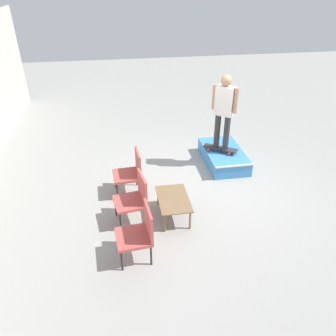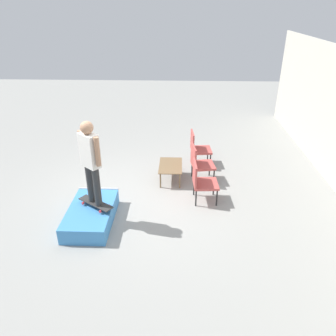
# 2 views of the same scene
# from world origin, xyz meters

# --- Properties ---
(ground_plane) EXTENTS (24.00, 24.00, 0.00)m
(ground_plane) POSITION_xyz_m (0.00, 0.00, 0.00)
(ground_plane) COLOR gray
(skate_ramp_box) EXTENTS (1.48, 0.84, 0.34)m
(skate_ramp_box) POSITION_xyz_m (0.81, -0.66, 0.16)
(skate_ramp_box) COLOR #3D84C6
(skate_ramp_box) RESTS_ON ground_plane
(skateboard_on_ramp) EXTENTS (0.60, 0.75, 0.07)m
(skateboard_on_ramp) POSITION_xyz_m (0.77, -0.55, 0.40)
(skateboard_on_ramp) COLOR #2D2D2D
(skateboard_on_ramp) RESTS_ON skate_ramp_box
(person_skater) EXTENTS (0.40, 0.45, 1.65)m
(person_skater) POSITION_xyz_m (0.77, -0.55, 1.38)
(person_skater) COLOR #2D2D2D
(person_skater) RESTS_ON skateboard_on_ramp
(coffee_table) EXTENTS (0.88, 0.54, 0.39)m
(coffee_table) POSITION_xyz_m (-0.94, 0.84, 0.35)
(coffee_table) COLOR brown
(coffee_table) RESTS_ON ground_plane
(patio_chair_left) EXTENTS (0.56, 0.56, 0.91)m
(patio_chair_left) POSITION_xyz_m (-1.82, 1.52, 0.50)
(patio_chair_left) COLOR black
(patio_chair_left) RESTS_ON ground_plane
(patio_chair_center) EXTENTS (0.59, 0.59, 0.91)m
(patio_chair_center) POSITION_xyz_m (-0.92, 1.52, 0.50)
(patio_chair_center) COLOR black
(patio_chair_center) RESTS_ON ground_plane
(patio_chair_right) EXTENTS (0.55, 0.55, 0.91)m
(patio_chair_right) POSITION_xyz_m (-0.04, 1.52, 0.50)
(patio_chair_right) COLOR black
(patio_chair_right) RESTS_ON ground_plane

